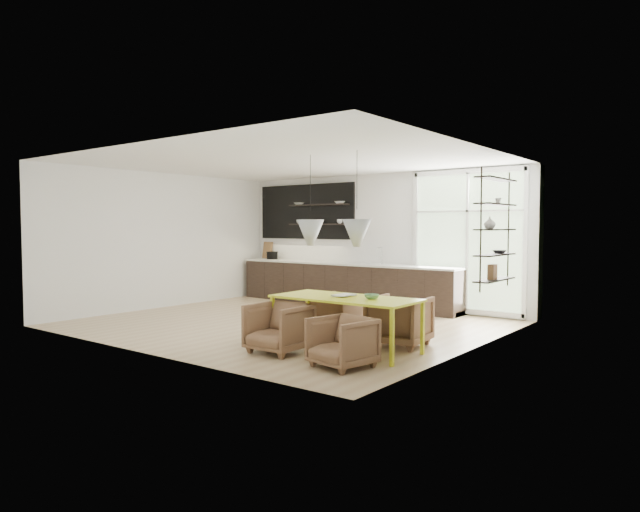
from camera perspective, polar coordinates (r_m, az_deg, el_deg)
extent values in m
cube|color=#CBB086|center=(10.34, -3.36, -6.81)|extent=(7.00, 6.00, 0.01)
cube|color=white|center=(12.61, 5.59, 1.60)|extent=(7.00, 0.02, 2.90)
cube|color=white|center=(12.76, -15.34, 1.53)|extent=(0.02, 6.00, 2.90)
cube|color=white|center=(8.32, 15.11, 0.80)|extent=(0.02, 6.00, 2.90)
cube|color=white|center=(10.25, -3.41, 9.41)|extent=(7.00, 6.00, 0.01)
cube|color=#B2D1A5|center=(11.58, 14.57, 1.40)|extent=(2.20, 0.02, 2.70)
cube|color=silver|center=(11.56, 14.51, 1.40)|extent=(2.30, 0.08, 2.80)
cone|color=#A6ADB4|center=(9.19, -0.97, 2.35)|extent=(0.44, 0.44, 0.42)
cone|color=#A6ADB4|center=(8.66, 3.70, 2.30)|extent=(0.44, 0.44, 0.42)
cylinder|color=black|center=(9.22, -0.97, 7.36)|extent=(0.01, 0.01, 0.89)
cylinder|color=black|center=(8.69, 3.72, 7.62)|extent=(0.01, 0.01, 0.89)
cube|color=black|center=(12.72, 2.48, -2.89)|extent=(5.50, 0.65, 0.90)
cube|color=silver|center=(12.68, 2.48, -0.77)|extent=(5.54, 0.69, 0.04)
cube|color=white|center=(12.93, 3.30, 0.54)|extent=(5.50, 0.02, 0.55)
cube|color=black|center=(13.71, -1.43, 4.44)|extent=(2.80, 0.06, 1.30)
cube|color=black|center=(13.30, -0.13, 5.14)|extent=(1.60, 0.28, 0.03)
cube|color=black|center=(13.29, -0.13, 3.20)|extent=(1.60, 0.28, 0.03)
cube|color=brown|center=(14.46, -5.27, 0.59)|extent=(0.30, 0.10, 0.42)
cylinder|color=silver|center=(12.26, 6.19, 0.02)|extent=(0.02, 0.02, 0.40)
imported|color=white|center=(13.67, -2.13, 5.25)|extent=(0.22, 0.22, 0.05)
imported|color=white|center=(12.94, 1.98, 5.38)|extent=(0.22, 0.22, 0.05)
imported|color=white|center=(13.66, -2.12, 3.46)|extent=(0.12, 0.12, 0.10)
imported|color=white|center=(13.29, -0.13, 3.47)|extent=(0.12, 0.12, 0.10)
imported|color=white|center=(12.93, 1.98, 3.48)|extent=(0.12, 0.12, 0.10)
cylinder|color=black|center=(14.12, -4.81, 0.02)|extent=(0.27, 0.27, 0.17)
cube|color=black|center=(8.93, 15.78, 2.54)|extent=(0.02, 0.02, 1.90)
cube|color=black|center=(10.05, 18.33, 2.54)|extent=(0.02, 0.02, 1.90)
cube|color=black|center=(9.53, 17.06, -2.28)|extent=(0.26, 1.20, 0.02)
cube|color=black|center=(9.50, 17.09, 0.13)|extent=(0.26, 1.20, 0.02)
cube|color=black|center=(9.49, 17.13, 2.54)|extent=(0.26, 1.20, 0.02)
cube|color=black|center=(9.49, 17.17, 4.95)|extent=(0.26, 1.20, 0.03)
cube|color=black|center=(9.52, 17.21, 7.36)|extent=(0.26, 1.20, 0.03)
imported|color=white|center=(9.25, 16.60, 3.21)|extent=(0.18, 0.18, 0.19)
imported|color=#333338|center=(9.68, 17.51, 0.40)|extent=(0.22, 0.22, 0.05)
imported|color=white|center=(9.59, 17.38, 5.28)|extent=(0.10, 0.10, 0.09)
cube|color=brown|center=(9.42, 16.86, -1.52)|extent=(0.10, 0.18, 0.24)
cube|color=#CCD31E|center=(8.04, 2.54, -4.24)|extent=(2.09, 0.97, 0.03)
cube|color=#CCD31E|center=(8.37, -4.77, -6.58)|extent=(0.05, 0.05, 0.73)
cube|color=#CCD31E|center=(9.01, -1.21, -5.89)|extent=(0.05, 0.05, 0.73)
cube|color=#CCD31E|center=(7.23, 7.21, -8.11)|extent=(0.05, 0.05, 0.73)
cube|color=#CCD31E|center=(7.96, 10.21, -7.11)|extent=(0.05, 0.05, 0.73)
imported|color=brown|center=(9.09, 1.86, -5.89)|extent=(0.76, 0.78, 0.70)
imported|color=brown|center=(8.48, 7.97, -6.43)|extent=(0.86, 0.88, 0.74)
imported|color=brown|center=(7.97, -4.14, -7.17)|extent=(0.74, 0.77, 0.69)
imported|color=brown|center=(7.15, 2.24, -8.60)|extent=(0.80, 0.81, 0.63)
cylinder|color=black|center=(8.70, -5.90, -5.81)|extent=(0.32, 0.32, 0.02)
cylinder|color=black|center=(8.76, -5.89, -7.77)|extent=(0.34, 0.34, 0.02)
cylinder|color=black|center=(8.64, -5.13, -7.29)|extent=(0.01, 0.01, 0.42)
cylinder|color=black|center=(8.85, -5.25, -7.05)|extent=(0.01, 0.01, 0.42)
cylinder|color=black|center=(8.84, -6.64, -7.07)|extent=(0.01, 0.01, 0.42)
cylinder|color=black|center=(8.63, -6.56, -7.32)|extent=(0.01, 0.01, 0.42)
imported|color=white|center=(8.20, 1.79, -3.88)|extent=(0.27, 0.34, 0.03)
imported|color=#5B8E62|center=(7.86, 5.19, -4.06)|extent=(0.22, 0.22, 0.06)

